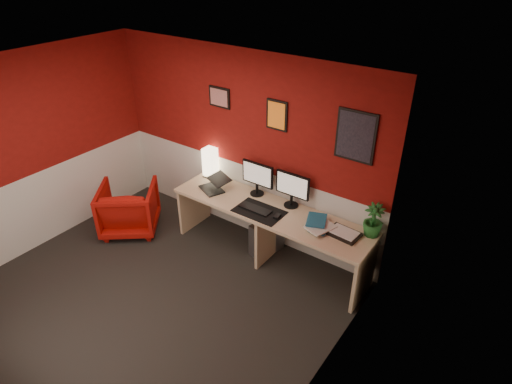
% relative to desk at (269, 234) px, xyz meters
% --- Properties ---
extents(ground, '(4.00, 3.50, 0.01)m').
position_rel_desk_xyz_m(ground, '(-0.66, -1.41, -0.36)').
color(ground, black).
rests_on(ground, ground).
extents(ceiling, '(4.00, 3.50, 0.01)m').
position_rel_desk_xyz_m(ceiling, '(-0.66, -1.41, 2.13)').
color(ceiling, white).
rests_on(ceiling, ground).
extents(wall_back, '(4.00, 0.01, 2.50)m').
position_rel_desk_xyz_m(wall_back, '(-0.66, 0.34, 0.89)').
color(wall_back, maroon).
rests_on(wall_back, ground).
extents(wall_left, '(0.01, 3.50, 2.50)m').
position_rel_desk_xyz_m(wall_left, '(-2.66, -1.41, 0.89)').
color(wall_left, maroon).
rests_on(wall_left, ground).
extents(wall_right, '(0.01, 3.50, 2.50)m').
position_rel_desk_xyz_m(wall_right, '(1.34, -1.41, 0.89)').
color(wall_right, maroon).
rests_on(wall_right, ground).
extents(wainscot_back, '(4.00, 0.01, 1.00)m').
position_rel_desk_xyz_m(wainscot_back, '(-0.66, 0.34, 0.14)').
color(wainscot_back, silver).
rests_on(wainscot_back, ground).
extents(wainscot_left, '(0.01, 3.50, 1.00)m').
position_rel_desk_xyz_m(wainscot_left, '(-2.66, -1.41, 0.14)').
color(wainscot_left, silver).
rests_on(wainscot_left, ground).
extents(wainscot_right, '(0.01, 3.50, 1.00)m').
position_rel_desk_xyz_m(wainscot_right, '(1.33, -1.41, 0.14)').
color(wainscot_right, silver).
rests_on(wainscot_right, ground).
extents(desk, '(2.60, 0.65, 0.73)m').
position_rel_desk_xyz_m(desk, '(0.00, 0.00, 0.00)').
color(desk, '#D3AF87').
rests_on(desk, ground).
extents(shoji_lamp, '(0.16, 0.16, 0.40)m').
position_rel_desk_xyz_m(shoji_lamp, '(-1.13, 0.23, 0.56)').
color(shoji_lamp, '#FFE5B2').
rests_on(shoji_lamp, desk).
extents(laptop, '(0.39, 0.34, 0.22)m').
position_rel_desk_xyz_m(laptop, '(-0.88, -0.05, 0.47)').
color(laptop, black).
rests_on(laptop, desk).
extents(monitor_left, '(0.45, 0.06, 0.58)m').
position_rel_desk_xyz_m(monitor_left, '(-0.34, 0.21, 0.66)').
color(monitor_left, black).
rests_on(monitor_left, desk).
extents(monitor_right, '(0.45, 0.06, 0.58)m').
position_rel_desk_xyz_m(monitor_right, '(0.16, 0.22, 0.66)').
color(monitor_right, black).
rests_on(monitor_right, desk).
extents(desk_mat, '(0.60, 0.38, 0.01)m').
position_rel_desk_xyz_m(desk_mat, '(-0.08, -0.11, 0.37)').
color(desk_mat, black).
rests_on(desk_mat, desk).
extents(keyboard, '(0.42, 0.14, 0.02)m').
position_rel_desk_xyz_m(keyboard, '(-0.14, -0.11, 0.38)').
color(keyboard, black).
rests_on(keyboard, desk_mat).
extents(mouse, '(0.07, 0.11, 0.03)m').
position_rel_desk_xyz_m(mouse, '(0.17, -0.10, 0.39)').
color(mouse, black).
rests_on(mouse, desk_mat).
extents(book_bottom, '(0.23, 0.29, 0.02)m').
position_rel_desk_xyz_m(book_bottom, '(0.59, -0.02, 0.38)').
color(book_bottom, '#1C5E83').
rests_on(book_bottom, desk).
extents(book_middle, '(0.32, 0.37, 0.02)m').
position_rel_desk_xyz_m(book_middle, '(0.59, 0.01, 0.40)').
color(book_middle, silver).
rests_on(book_middle, book_bottom).
extents(book_top, '(0.31, 0.35, 0.03)m').
position_rel_desk_xyz_m(book_top, '(0.51, -0.00, 0.43)').
color(book_top, '#1C5E83').
rests_on(book_top, book_middle).
extents(zen_tray, '(0.37, 0.28, 0.03)m').
position_rel_desk_xyz_m(zen_tray, '(0.95, 0.04, 0.38)').
color(zen_tray, black).
rests_on(zen_tray, desk).
extents(potted_plant, '(0.23, 0.23, 0.39)m').
position_rel_desk_xyz_m(potted_plant, '(1.20, 0.22, 0.56)').
color(potted_plant, '#19591E').
rests_on(potted_plant, desk).
extents(pc_tower, '(0.31, 0.49, 0.45)m').
position_rel_desk_xyz_m(pc_tower, '(-0.09, 0.08, -0.14)').
color(pc_tower, '#99999E').
rests_on(pc_tower, ground).
extents(armchair, '(1.04, 1.05, 0.69)m').
position_rel_desk_xyz_m(armchair, '(-1.94, -0.60, -0.02)').
color(armchair, '#AB1109').
rests_on(armchair, ground).
extents(art_left, '(0.32, 0.02, 0.26)m').
position_rel_desk_xyz_m(art_left, '(-1.00, 0.33, 1.49)').
color(art_left, red).
rests_on(art_left, wall_back).
extents(art_center, '(0.28, 0.02, 0.36)m').
position_rel_desk_xyz_m(art_center, '(-0.14, 0.33, 1.44)').
color(art_center, orange).
rests_on(art_center, wall_back).
extents(art_right, '(0.44, 0.02, 0.56)m').
position_rel_desk_xyz_m(art_right, '(0.84, 0.33, 1.42)').
color(art_right, black).
rests_on(art_right, wall_back).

